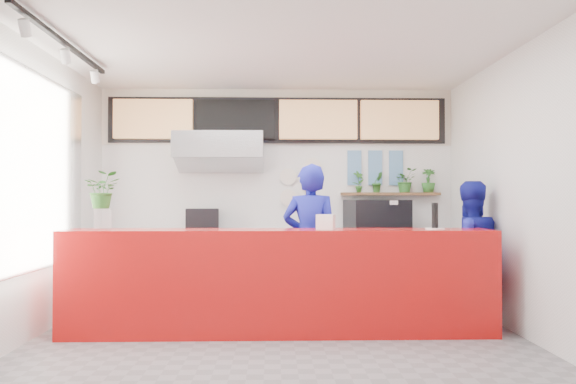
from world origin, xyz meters
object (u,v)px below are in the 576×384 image
(pepper_mill, at_px, (435,215))
(staff_center, at_px, (311,242))
(service_counter, at_px, (279,282))
(staff_right, at_px, (469,251))
(panini_oven, at_px, (202,223))
(espresso_machine, at_px, (377,219))

(pepper_mill, bearing_deg, staff_center, 150.60)
(staff_center, height_order, pepper_mill, staff_center)
(pepper_mill, bearing_deg, service_counter, 177.83)
(staff_right, xyz_separation_m, pepper_mill, (-0.57, -0.59, 0.43))
(service_counter, xyz_separation_m, panini_oven, (-1.04, 1.80, 0.55))
(panini_oven, relative_size, staff_center, 0.24)
(espresso_machine, distance_m, pepper_mill, 1.88)
(staff_right, bearing_deg, pepper_mill, 40.40)
(espresso_machine, distance_m, staff_right, 1.56)
(espresso_machine, xyz_separation_m, pepper_mill, (0.27, -1.86, 0.09))
(staff_center, height_order, staff_right, staff_center)
(service_counter, height_order, panini_oven, panini_oven)
(panini_oven, distance_m, espresso_machine, 2.41)
(panini_oven, height_order, staff_right, staff_right)
(service_counter, xyz_separation_m, staff_right, (2.21, 0.52, 0.27))
(service_counter, relative_size, staff_center, 2.46)
(espresso_machine, relative_size, staff_center, 0.44)
(panini_oven, distance_m, pepper_mill, 3.27)
(service_counter, distance_m, panini_oven, 2.15)
(espresso_machine, distance_m, staff_center, 1.54)
(service_counter, xyz_separation_m, pepper_mill, (1.64, -0.06, 0.70))
(staff_right, bearing_deg, staff_center, -9.23)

